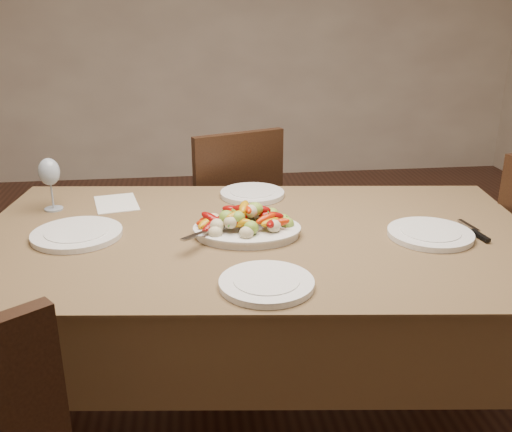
{
  "coord_description": "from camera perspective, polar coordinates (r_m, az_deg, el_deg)",
  "views": [
    {
      "loc": [
        -0.41,
        -2.0,
        1.47
      ],
      "look_at": [
        -0.2,
        -0.29,
        0.82
      ],
      "focal_mm": 40.0,
      "sensor_mm": 36.0,
      "label": 1
    }
  ],
  "objects": [
    {
      "name": "floor",
      "position": [
        2.51,
        3.95,
        -15.24
      ],
      "size": [
        6.0,
        6.0,
        0.0
      ],
      "primitive_type": "plane",
      "color": "#3B1D12",
      "rests_on": "ground"
    },
    {
      "name": "wall_back",
      "position": [
        5.02,
        -2.34,
        19.7
      ],
      "size": [
        5.0,
        0.02,
        2.8
      ],
      "primitive_type": "cube",
      "color": "beige",
      "rests_on": "ground"
    },
    {
      "name": "dining_table",
      "position": [
        2.04,
        0.0,
        -11.68
      ],
      "size": [
        1.95,
        1.24,
        0.76
      ],
      "primitive_type": "cube",
      "rotation": [
        0.0,
        0.0,
        -0.11
      ],
      "color": "brown",
      "rests_on": "ground"
    },
    {
      "name": "chair_far",
      "position": [
        2.75,
        -3.37,
        -0.64
      ],
      "size": [
        0.54,
        0.54,
        0.95
      ],
      "primitive_type": null,
      "rotation": [
        0.0,
        0.0,
        3.51
      ],
      "color": "black",
      "rests_on": "ground"
    },
    {
      "name": "serving_platter",
      "position": [
        1.85,
        -0.91,
        -1.59
      ],
      "size": [
        0.36,
        0.29,
        0.02
      ],
      "primitive_type": "ellipsoid",
      "rotation": [
        0.0,
        0.0,
        -0.11
      ],
      "color": "white",
      "rests_on": "dining_table"
    },
    {
      "name": "roasted_vegetables",
      "position": [
        1.83,
        -0.92,
        0.06
      ],
      "size": [
        0.3,
        0.22,
        0.09
      ],
      "primitive_type": null,
      "rotation": [
        0.0,
        0.0,
        -0.11
      ],
      "color": "#750806",
      "rests_on": "serving_platter"
    },
    {
      "name": "serving_spoon",
      "position": [
        1.81,
        -2.99,
        -0.95
      ],
      "size": [
        0.25,
        0.22,
        0.03
      ],
      "primitive_type": null,
      "rotation": [
        0.0,
        0.0,
        -0.69
      ],
      "color": "#9EA0A8",
      "rests_on": "serving_platter"
    },
    {
      "name": "plate_left",
      "position": [
        1.93,
        -17.46,
        -1.76
      ],
      "size": [
        0.29,
        0.29,
        0.02
      ],
      "primitive_type": "cylinder",
      "color": "white",
      "rests_on": "dining_table"
    },
    {
      "name": "plate_right",
      "position": [
        1.93,
        17.02,
        -1.75
      ],
      "size": [
        0.27,
        0.27,
        0.02
      ],
      "primitive_type": "cylinder",
      "color": "white",
      "rests_on": "dining_table"
    },
    {
      "name": "plate_far",
      "position": [
        2.23,
        -0.37,
        2.22
      ],
      "size": [
        0.25,
        0.25,
        0.02
      ],
      "primitive_type": "cylinder",
      "color": "white",
      "rests_on": "dining_table"
    },
    {
      "name": "plate_near",
      "position": [
        1.53,
        1.06,
        -6.77
      ],
      "size": [
        0.26,
        0.26,
        0.02
      ],
      "primitive_type": "cylinder",
      "color": "white",
      "rests_on": "dining_table"
    },
    {
      "name": "wine_glass",
      "position": [
        2.18,
        -19.86,
        3.14
      ],
      "size": [
        0.08,
        0.08,
        0.2
      ],
      "primitive_type": null,
      "color": "#8C99A5",
      "rests_on": "dining_table"
    },
    {
      "name": "menu_card",
      "position": [
        2.21,
        -13.79,
        1.25
      ],
      "size": [
        0.19,
        0.24,
        0.0
      ],
      "primitive_type": "cube",
      "rotation": [
        0.0,
        0.0,
        0.21
      ],
      "color": "silver",
      "rests_on": "dining_table"
    },
    {
      "name": "table_knife",
      "position": [
        2.0,
        21.02,
        -1.48
      ],
      "size": [
        0.04,
        0.2,
        0.01
      ],
      "primitive_type": null,
      "rotation": [
        0.0,
        0.0,
        0.13
      ],
      "color": "#9EA0A8",
      "rests_on": "dining_table"
    }
  ]
}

